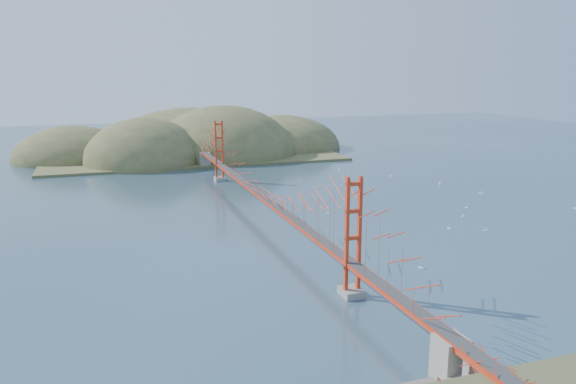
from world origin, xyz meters
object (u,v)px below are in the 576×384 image
object	(u,v)px
sailboat_1	(316,188)
sailboat_0	(449,228)
sailboat_2	(486,230)
bridge	(263,171)

from	to	relation	value
sailboat_1	sailboat_0	bearing A→B (deg)	-76.18
sailboat_2	sailboat_1	bearing A→B (deg)	109.33
bridge	sailboat_2	distance (m)	31.78
sailboat_1	sailboat_0	size ratio (longest dim) A/B	1.11
bridge	sailboat_0	size ratio (longest dim) A/B	140.45
bridge	sailboat_1	xyz separation A→B (m)	(15.05, 16.77, -6.85)
bridge	sailboat_1	distance (m)	23.55
bridge	sailboat_2	xyz separation A→B (m)	(26.56, -16.06, -6.85)
sailboat_2	sailboat_0	distance (m)	4.78
sailboat_1	sailboat_0	xyz separation A→B (m)	(7.45, -30.30, -0.01)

